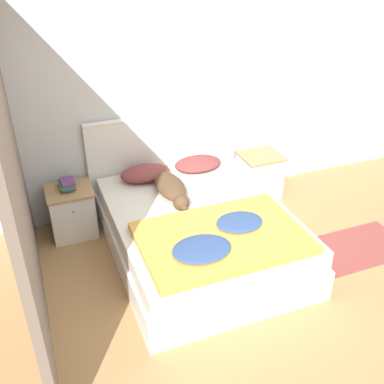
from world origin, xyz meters
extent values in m
plane|color=tan|center=(0.00, 0.00, 0.00)|extent=(16.00, 16.00, 0.00)
cube|color=silver|center=(0.00, 2.13, 1.27)|extent=(9.00, 0.06, 2.55)
cube|color=#706056|center=(-1.57, 1.05, 1.27)|extent=(0.06, 3.10, 2.55)
cube|color=white|center=(0.00, 0.99, 0.16)|extent=(1.69, 2.09, 0.31)
cube|color=silver|center=(0.00, 0.99, 0.41)|extent=(1.63, 2.03, 0.20)
cube|color=white|center=(0.00, 2.06, 0.56)|extent=(1.77, 0.04, 1.12)
cylinder|color=white|center=(0.00, 2.06, 1.12)|extent=(1.77, 0.06, 0.06)
cube|color=white|center=(-1.13, 1.83, 0.26)|extent=(0.45, 0.41, 0.51)
cube|color=tan|center=(-1.13, 1.83, 0.53)|extent=(0.48, 0.44, 0.03)
sphere|color=tan|center=(-1.13, 1.61, 0.40)|extent=(0.02, 0.02, 0.02)
cube|color=white|center=(1.14, 1.83, 0.26)|extent=(0.45, 0.41, 0.51)
cube|color=tan|center=(1.14, 1.83, 0.53)|extent=(0.48, 0.44, 0.03)
sphere|color=tan|center=(1.14, 1.61, 0.40)|extent=(0.02, 0.02, 0.02)
ellipsoid|color=brown|center=(-0.31, 1.81, 0.59)|extent=(0.55, 0.35, 0.14)
ellipsoid|color=brown|center=(0.31, 1.81, 0.59)|extent=(0.55, 0.35, 0.14)
cube|color=gold|center=(0.00, 0.48, 0.55)|extent=(1.44, 0.97, 0.06)
ellipsoid|color=#334C7F|center=(-0.25, 0.33, 0.60)|extent=(0.50, 0.39, 0.06)
ellipsoid|color=#334C7F|center=(0.22, 0.57, 0.60)|extent=(0.43, 0.34, 0.05)
ellipsoid|color=brown|center=(-0.16, 1.42, 0.60)|extent=(0.27, 0.60, 0.16)
sphere|color=brown|center=(-0.16, 1.09, 0.59)|extent=(0.16, 0.16, 0.16)
ellipsoid|color=brown|center=(-0.16, 1.02, 0.58)|extent=(0.07, 0.09, 0.06)
cone|color=brown|center=(-0.20, 1.10, 0.65)|extent=(0.05, 0.05, 0.06)
cone|color=brown|center=(-0.11, 1.10, 0.65)|extent=(0.05, 0.05, 0.06)
ellipsoid|color=brown|center=(-0.11, 1.68, 0.55)|extent=(0.17, 0.27, 0.06)
cube|color=#AD2D28|center=(-1.14, 1.86, 0.55)|extent=(0.16, 0.19, 0.02)
cube|color=#285689|center=(-1.13, 1.85, 0.57)|extent=(0.13, 0.21, 0.02)
cube|color=#337547|center=(-1.14, 1.86, 0.60)|extent=(0.16, 0.22, 0.03)
cube|color=#703D7F|center=(-1.13, 1.85, 0.62)|extent=(0.14, 0.20, 0.03)
cube|color=#93423D|center=(1.53, 0.48, 0.00)|extent=(1.15, 0.64, 0.00)
camera|label=1|loc=(-1.40, -2.39, 2.88)|focal=42.00mm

